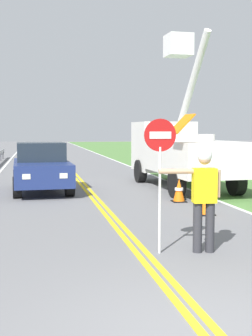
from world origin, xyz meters
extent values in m
cube|color=yellow|center=(-0.09, 20.00, 0.01)|extent=(0.11, 110.00, 0.01)
cube|color=yellow|center=(0.09, 20.00, 0.01)|extent=(0.11, 110.00, 0.01)
cube|color=silver|center=(3.60, 20.00, 0.01)|extent=(0.12, 110.00, 0.01)
cube|color=silver|center=(-3.60, 20.00, 0.01)|extent=(0.12, 110.00, 0.01)
cylinder|color=#2D2D33|center=(1.19, 3.22, 0.44)|extent=(0.16, 0.16, 0.88)
cylinder|color=#2D2D33|center=(0.97, 3.24, 0.44)|extent=(0.16, 0.16, 0.88)
cube|color=yellow|center=(1.08, 3.23, 1.18)|extent=(0.42, 0.28, 0.60)
cylinder|color=tan|center=(0.58, 3.29, 1.43)|extent=(0.61, 0.16, 0.09)
cylinder|color=tan|center=(1.32, 3.20, 1.21)|extent=(0.09, 0.09, 0.48)
sphere|color=tan|center=(1.08, 3.23, 1.65)|extent=(0.22, 0.22, 0.22)
sphere|color=white|center=(1.08, 3.23, 1.70)|extent=(0.25, 0.25, 0.25)
cylinder|color=silver|center=(0.31, 3.32, 0.92)|extent=(0.04, 0.04, 1.85)
cylinder|color=#B71414|center=(0.31, 3.32, 2.05)|extent=(0.56, 0.03, 0.56)
cube|color=white|center=(0.31, 3.30, 2.05)|extent=(0.38, 0.01, 0.12)
cube|color=white|center=(3.54, 10.42, 1.21)|extent=(2.48, 4.69, 1.10)
cube|color=white|center=(3.41, 13.87, 1.46)|extent=(2.28, 2.18, 2.00)
cube|color=#1E2833|center=(3.37, 14.90, 1.76)|extent=(1.98, 0.14, 0.90)
cylinder|color=silver|center=(3.58, 9.50, 1.88)|extent=(0.56, 0.56, 0.24)
cylinder|color=silver|center=(3.53, 10.83, 3.64)|extent=(0.35, 2.85, 3.41)
cube|color=white|center=(3.48, 12.16, 5.27)|extent=(0.93, 0.93, 0.80)
cube|color=orange|center=(2.43, 8.58, 2.31)|extent=(0.62, 0.82, 0.59)
cylinder|color=black|center=(2.39, 13.63, 0.46)|extent=(0.36, 0.93, 0.92)
cylinder|color=black|center=(4.45, 13.71, 0.46)|extent=(0.36, 0.93, 0.92)
cylinder|color=black|center=(2.55, 9.35, 0.46)|extent=(0.36, 0.93, 0.92)
cylinder|color=black|center=(4.61, 9.43, 0.46)|extent=(0.36, 0.93, 0.92)
cube|color=navy|center=(-1.60, 11.57, 0.70)|extent=(2.00, 4.17, 0.72)
cube|color=#1E2833|center=(-1.61, 11.82, 1.38)|extent=(1.69, 1.79, 0.64)
cube|color=#EAEACC|center=(-0.97, 9.56, 0.75)|extent=(0.24, 0.07, 0.16)
cube|color=#EAEACC|center=(-2.07, 9.52, 0.75)|extent=(0.24, 0.07, 0.16)
cylinder|color=black|center=(-0.73, 10.33, 0.34)|extent=(0.31, 0.69, 0.68)
cylinder|color=black|center=(-2.37, 10.27, 0.34)|extent=(0.31, 0.69, 0.68)
cylinder|color=black|center=(-0.84, 12.87, 0.34)|extent=(0.31, 0.69, 0.68)
cylinder|color=black|center=(-2.47, 12.81, 0.34)|extent=(0.31, 0.69, 0.68)
cone|color=orange|center=(2.40, 6.49, 0.35)|extent=(0.36, 0.36, 0.70)
cylinder|color=white|center=(2.40, 6.49, 0.39)|extent=(0.25, 0.25, 0.08)
cube|color=black|center=(2.40, 6.49, 0.01)|extent=(0.40, 0.40, 0.03)
cone|color=orange|center=(2.38, 8.56, 0.35)|extent=(0.36, 0.36, 0.70)
cylinder|color=white|center=(2.38, 8.56, 0.39)|extent=(0.25, 0.25, 0.08)
cube|color=black|center=(2.38, 8.56, 0.01)|extent=(0.40, 0.40, 0.03)
cube|color=#4C4C51|center=(-4.20, 27.80, 0.28)|extent=(0.10, 0.10, 0.55)
cube|color=#4C4C51|center=(-4.20, 30.09, 0.28)|extent=(0.10, 0.10, 0.55)
camera|label=1|loc=(-1.77, -4.03, 2.14)|focal=47.77mm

